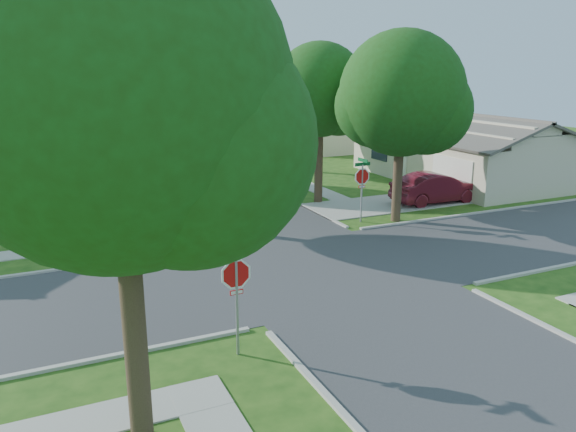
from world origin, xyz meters
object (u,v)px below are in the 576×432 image
at_px(tree_e_near, 320,94).
at_px(tree_sw_corner, 122,113).
at_px(tree_w_far, 81,85).
at_px(house_ne_far, 327,128).
at_px(stop_sign_sw, 236,279).
at_px(tree_w_mid, 99,75).
at_px(tree_e_far, 191,78).
at_px(tree_e_mid, 240,78).
at_px(house_ne_near, 461,155).
at_px(car_curb_west, 118,135).
at_px(stop_sign_ne, 362,179).
at_px(tree_w_near, 131,88).
at_px(tree_ne_corner, 403,100).
at_px(car_curb_east, 178,138).
at_px(car_driveway, 436,188).

bearing_deg(tree_e_near, tree_sw_corner, -127.30).
bearing_deg(tree_w_far, tree_sw_corner, -93.89).
xyz_separation_m(tree_w_far, house_ne_far, (20.64, -5.01, -3.99)).
xyz_separation_m(stop_sign_sw, tree_w_mid, (0.06, 25.71, 4.46)).
height_order(tree_e_far, tree_sw_corner, tree_sw_corner).
height_order(tree_e_mid, tree_sw_corner, tree_sw_corner).
xyz_separation_m(tree_e_near, house_ne_near, (11.24, 1.99, -4.13)).
height_order(stop_sign_sw, car_curb_west, stop_sign_sw).
bearing_deg(tree_w_mid, tree_w_far, 90.05).
relative_size(stop_sign_ne, tree_e_far, 0.34).
xyz_separation_m(tree_e_mid, tree_w_near, (-9.40, -12.00, -0.14)).
xyz_separation_m(tree_sw_corner, tree_ne_corner, (13.80, 11.20, -0.67)).
relative_size(car_curb_east, car_curb_west, 1.03).
height_order(tree_e_mid, tree_ne_corner, tree_e_mid).
bearing_deg(car_curb_east, stop_sign_sw, -98.03).
xyz_separation_m(tree_e_mid, house_ne_far, (11.23, 7.99, -4.74)).
distance_m(tree_e_mid, tree_e_far, 13.00).
height_order(tree_e_mid, car_curb_west, tree_e_mid).
relative_size(house_ne_near, car_curb_east, 3.14).
bearing_deg(house_ne_far, tree_e_far, 155.97).
relative_size(stop_sign_ne, house_ne_far, 0.22).
height_order(tree_e_mid, car_curb_east, tree_e_mid).
bearing_deg(tree_ne_corner, stop_sign_ne, 163.45).
relative_size(tree_e_far, tree_w_mid, 0.91).
relative_size(tree_w_mid, tree_ne_corner, 1.10).
distance_m(stop_sign_ne, house_ne_near, 12.94).
distance_m(stop_sign_sw, tree_e_near, 17.04).
xyz_separation_m(tree_e_mid, car_curb_east, (-1.56, 12.55, -5.51)).
relative_size(stop_sign_ne, tree_w_far, 0.37).
relative_size(tree_e_mid, car_curb_east, 2.13).
distance_m(house_ne_near, car_driveway, 7.37).
relative_size(house_ne_far, car_driveway, 2.78).
relative_size(stop_sign_sw, stop_sign_ne, 1.00).
bearing_deg(tree_w_near, tree_w_far, 90.01).
bearing_deg(tree_ne_corner, tree_w_near, 156.44).
bearing_deg(car_curb_east, house_ne_far, -15.97).
bearing_deg(tree_ne_corner, tree_w_mid, 123.22).
distance_m(stop_sign_ne, car_curb_west, 35.38).
height_order(stop_sign_sw, tree_e_near, tree_e_near).
bearing_deg(tree_sw_corner, tree_e_mid, 66.47).
bearing_deg(tree_w_far, car_curb_east, -3.30).
bearing_deg(stop_sign_ne, car_driveway, 16.03).
bearing_deg(stop_sign_ne, house_ne_near, 29.14).
height_order(stop_sign_ne, house_ne_near, house_ne_near).
xyz_separation_m(tree_w_far, car_driveway, (14.99, -27.69, -4.70)).
xyz_separation_m(tree_w_mid, house_ne_near, (20.63, -10.01, -4.97)).
relative_size(tree_e_mid, tree_w_mid, 0.96).
relative_size(tree_e_near, tree_w_near, 0.92).
distance_m(tree_w_mid, tree_w_far, 13.04).
relative_size(tree_w_far, car_curb_east, 1.86).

